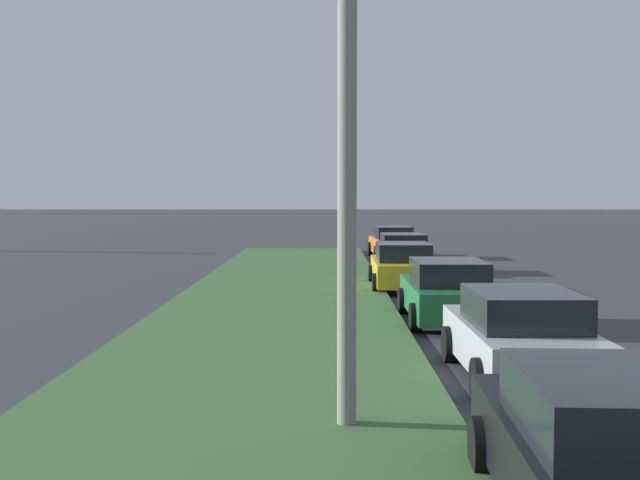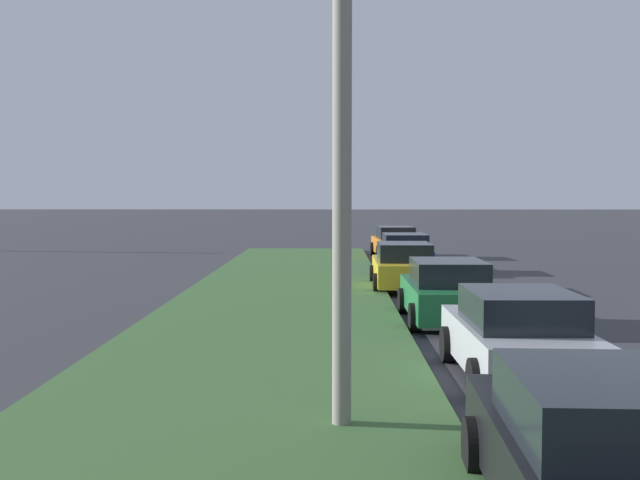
{
  "view_description": "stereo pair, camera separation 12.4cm",
  "coord_description": "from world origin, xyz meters",
  "px_view_note": "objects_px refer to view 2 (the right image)",
  "views": [
    {
      "loc": [
        -1.48,
        6.36,
        3.0
      ],
      "look_at": [
        18.14,
        6.53,
        1.85
      ],
      "focal_mm": 44.28,
      "sensor_mm": 36.0,
      "label": 1
    },
    {
      "loc": [
        -1.48,
        6.24,
        3.0
      ],
      "look_at": [
        18.14,
        6.53,
        1.85
      ],
      "focal_mm": 44.28,
      "sensor_mm": 36.0,
      "label": 2
    }
  ],
  "objects_px": {
    "parked_car_orange": "(395,242)",
    "parked_car_yellow": "(404,267)",
    "parked_car_green": "(447,292)",
    "parked_car_black": "(602,456)",
    "streetlight": "(371,80)",
    "parked_car_blue": "(404,253)",
    "parked_car_silver": "(518,337)"
  },
  "relations": [
    {
      "from": "parked_car_green",
      "to": "parked_car_yellow",
      "type": "relative_size",
      "value": 1.0
    },
    {
      "from": "parked_car_black",
      "to": "parked_car_orange",
      "type": "bearing_deg",
      "value": 1.23
    },
    {
      "from": "parked_car_yellow",
      "to": "parked_car_blue",
      "type": "distance_m",
      "value": 5.69
    },
    {
      "from": "parked_car_blue",
      "to": "parked_car_orange",
      "type": "xyz_separation_m",
      "value": [
        6.72,
        -0.17,
        0.0
      ]
    },
    {
      "from": "streetlight",
      "to": "parked_car_orange",
      "type": "bearing_deg",
      "value": -5.23
    },
    {
      "from": "parked_car_yellow",
      "to": "streetlight",
      "type": "xyz_separation_m",
      "value": [
        -15.0,
        1.79,
        3.67
      ]
    },
    {
      "from": "parked_car_blue",
      "to": "streetlight",
      "type": "xyz_separation_m",
      "value": [
        -20.66,
        2.33,
        3.67
      ]
    },
    {
      "from": "parked_car_blue",
      "to": "parked_car_silver",
      "type": "bearing_deg",
      "value": -179.8
    },
    {
      "from": "parked_car_orange",
      "to": "parked_car_yellow",
      "type": "bearing_deg",
      "value": 173.86
    },
    {
      "from": "parked_car_orange",
      "to": "streetlight",
      "type": "bearing_deg",
      "value": 171.93
    },
    {
      "from": "parked_car_silver",
      "to": "parked_car_yellow",
      "type": "relative_size",
      "value": 1.0
    },
    {
      "from": "parked_car_silver",
      "to": "parked_car_yellow",
      "type": "bearing_deg",
      "value": 3.02
    },
    {
      "from": "parked_car_yellow",
      "to": "streetlight",
      "type": "relative_size",
      "value": 0.58
    },
    {
      "from": "parked_car_green",
      "to": "parked_car_yellow",
      "type": "height_order",
      "value": "same"
    },
    {
      "from": "parked_car_blue",
      "to": "parked_car_orange",
      "type": "height_order",
      "value": "same"
    },
    {
      "from": "parked_car_yellow",
      "to": "parked_car_blue",
      "type": "xyz_separation_m",
      "value": [
        5.66,
        -0.54,
        0.0
      ]
    },
    {
      "from": "parked_car_blue",
      "to": "parked_car_orange",
      "type": "relative_size",
      "value": 0.98
    },
    {
      "from": "parked_car_black",
      "to": "parked_car_orange",
      "type": "height_order",
      "value": "same"
    },
    {
      "from": "parked_car_yellow",
      "to": "parked_car_blue",
      "type": "relative_size",
      "value": 1.0
    },
    {
      "from": "parked_car_green",
      "to": "streetlight",
      "type": "height_order",
      "value": "streetlight"
    },
    {
      "from": "parked_car_black",
      "to": "streetlight",
      "type": "height_order",
      "value": "streetlight"
    },
    {
      "from": "parked_car_green",
      "to": "parked_car_orange",
      "type": "bearing_deg",
      "value": -0.86
    },
    {
      "from": "parked_car_blue",
      "to": "streetlight",
      "type": "distance_m",
      "value": 21.12
    },
    {
      "from": "parked_car_black",
      "to": "parked_car_green",
      "type": "height_order",
      "value": "same"
    },
    {
      "from": "parked_car_silver",
      "to": "parked_car_green",
      "type": "bearing_deg",
      "value": 2.55
    },
    {
      "from": "parked_car_blue",
      "to": "streetlight",
      "type": "bearing_deg",
      "value": 173.18
    },
    {
      "from": "parked_car_green",
      "to": "streetlight",
      "type": "relative_size",
      "value": 0.57
    },
    {
      "from": "parked_car_black",
      "to": "parked_car_yellow",
      "type": "bearing_deg",
      "value": 2.71
    },
    {
      "from": "parked_car_silver",
      "to": "streetlight",
      "type": "bearing_deg",
      "value": 138.54
    },
    {
      "from": "parked_car_silver",
      "to": "streetlight",
      "type": "xyz_separation_m",
      "value": [
        -2.88,
        2.51,
        3.67
      ]
    },
    {
      "from": "parked_car_black",
      "to": "parked_car_silver",
      "type": "xyz_separation_m",
      "value": [
        5.76,
        -0.62,
        0.0
      ]
    },
    {
      "from": "parked_car_black",
      "to": "parked_car_green",
      "type": "relative_size",
      "value": 1.02
    }
  ]
}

